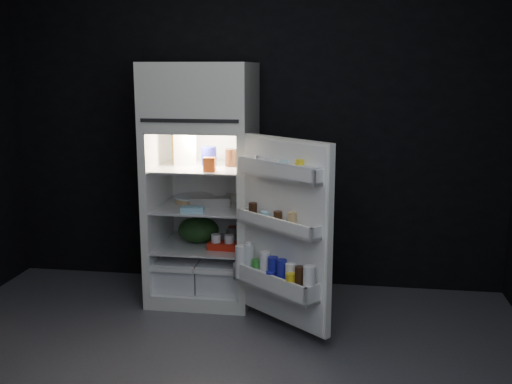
% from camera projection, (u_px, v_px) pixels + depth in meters
% --- Properties ---
extents(floor, '(4.00, 3.40, 0.00)m').
position_uv_depth(floor, '(206.00, 383.00, 3.37)').
color(floor, '#545459').
rests_on(floor, ground).
extents(wall_back, '(4.00, 0.00, 2.70)m').
position_uv_depth(wall_back, '(252.00, 118.00, 4.74)').
color(wall_back, black).
rests_on(wall_back, ground).
extents(wall_front, '(4.00, 0.00, 2.70)m').
position_uv_depth(wall_front, '(34.00, 233.00, 1.45)').
color(wall_front, black).
rests_on(wall_front, ground).
extents(refrigerator, '(0.76, 0.71, 1.78)m').
position_uv_depth(refrigerator, '(203.00, 174.00, 4.50)').
color(refrigerator, white).
rests_on(refrigerator, ground).
extents(fridge_door, '(0.68, 0.61, 1.22)m').
position_uv_depth(fridge_door, '(282.00, 236.00, 3.86)').
color(fridge_door, white).
rests_on(fridge_door, ground).
extents(milk_jug, '(0.20, 0.20, 0.24)m').
position_uv_depth(milk_jug, '(185.00, 149.00, 4.49)').
color(milk_jug, white).
rests_on(milk_jug, refrigerator).
extents(mayo_jar, '(0.14, 0.14, 0.14)m').
position_uv_depth(mayo_jar, '(209.00, 156.00, 4.46)').
color(mayo_jar, navy).
rests_on(mayo_jar, refrigerator).
extents(jam_jar, '(0.11, 0.11, 0.13)m').
position_uv_depth(jam_jar, '(231.00, 158.00, 4.41)').
color(jam_jar, '#321B0E').
rests_on(jam_jar, refrigerator).
extents(amber_bottle, '(0.10, 0.10, 0.22)m').
position_uv_depth(amber_bottle, '(177.00, 150.00, 4.51)').
color(amber_bottle, '#AA7B1B').
rests_on(amber_bottle, refrigerator).
extents(small_carton, '(0.09, 0.07, 0.10)m').
position_uv_depth(small_carton, '(209.00, 164.00, 4.20)').
color(small_carton, '#CD4E18').
rests_on(small_carton, refrigerator).
extents(egg_carton, '(0.31, 0.17, 0.07)m').
position_uv_depth(egg_carton, '(210.00, 202.00, 4.46)').
color(egg_carton, gray).
rests_on(egg_carton, refrigerator).
extents(pie, '(0.33, 0.33, 0.04)m').
position_uv_depth(pie, '(194.00, 200.00, 4.61)').
color(pie, tan).
rests_on(pie, refrigerator).
extents(flat_package, '(0.17, 0.10, 0.04)m').
position_uv_depth(flat_package, '(193.00, 210.00, 4.28)').
color(flat_package, '#8EC5DC').
rests_on(flat_package, refrigerator).
extents(wrapped_pkg, '(0.12, 0.10, 0.05)m').
position_uv_depth(wrapped_pkg, '(233.00, 198.00, 4.65)').
color(wrapped_pkg, beige).
rests_on(wrapped_pkg, refrigerator).
extents(produce_bag, '(0.36, 0.32, 0.20)m').
position_uv_depth(produce_bag, '(199.00, 230.00, 4.58)').
color(produce_bag, '#193815').
rests_on(produce_bag, refrigerator).
extents(yogurt_tray, '(0.24, 0.14, 0.05)m').
position_uv_depth(yogurt_tray, '(224.00, 246.00, 4.42)').
color(yogurt_tray, red).
rests_on(yogurt_tray, refrigerator).
extents(small_can_red, '(0.06, 0.06, 0.09)m').
position_uv_depth(small_can_red, '(232.00, 232.00, 4.72)').
color(small_can_red, red).
rests_on(small_can_red, refrigerator).
extents(small_can_silver, '(0.10, 0.10, 0.09)m').
position_uv_depth(small_can_silver, '(231.00, 235.00, 4.65)').
color(small_can_silver, white).
rests_on(small_can_silver, refrigerator).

